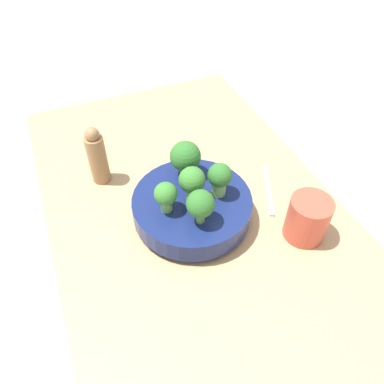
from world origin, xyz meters
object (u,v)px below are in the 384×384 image
object	(u,v)px
pepper_mill	(97,156)
fork	(269,190)
bowl	(192,207)
cup	(308,219)

from	to	relation	value
pepper_mill	fork	size ratio (longest dim) A/B	1.00
bowl	pepper_mill	bearing A→B (deg)	38.15
cup	pepper_mill	size ratio (longest dim) A/B	0.65
cup	pepper_mill	distance (m)	0.50
cup	pepper_mill	bearing A→B (deg)	47.15
bowl	cup	bearing A→B (deg)	-123.40
pepper_mill	fork	xyz separation A→B (m)	(-0.20, -0.36, -0.07)
fork	cup	bearing A→B (deg)	-179.60
cup	fork	bearing A→B (deg)	0.40
cup	fork	size ratio (longest dim) A/B	0.64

